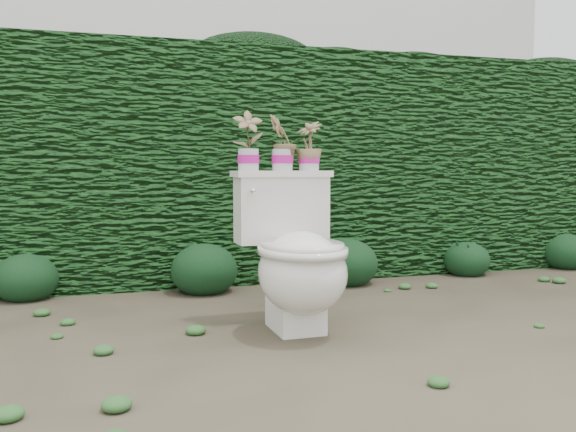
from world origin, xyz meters
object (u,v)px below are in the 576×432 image
object	(u,v)px
toilet	(297,259)
potted_plant_center	(282,144)
potted_plant_left	(248,142)
potted_plant_right	(309,147)

from	to	relation	value
toilet	potted_plant_center	distance (m)	0.61
toilet	potted_plant_center	world-z (taller)	potted_plant_center
potted_plant_left	potted_plant_center	world-z (taller)	potted_plant_left
potted_plant_right	potted_plant_center	bearing A→B (deg)	-125.85
potted_plant_center	toilet	bearing A→B (deg)	70.43
potted_plant_center	potted_plant_right	size ratio (longest dim) A/B	1.13
potted_plant_right	toilet	bearing A→B (deg)	-67.90
potted_plant_left	toilet	bearing A→B (deg)	-49.67
toilet	potted_plant_right	world-z (taller)	potted_plant_right
toilet	potted_plant_left	size ratio (longest dim) A/B	2.67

